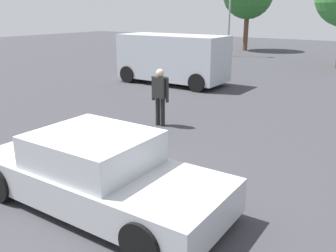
% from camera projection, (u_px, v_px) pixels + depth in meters
% --- Properties ---
extents(ground_plane, '(80.00, 80.00, 0.00)m').
position_uv_depth(ground_plane, '(90.00, 200.00, 6.48)').
color(ground_plane, '#38383D').
extents(sedan_foreground, '(4.56, 2.03, 1.27)m').
position_uv_depth(sedan_foreground, '(98.00, 173.00, 6.18)').
color(sedan_foreground, '#B7BABF').
rests_on(sedan_foreground, ground_plane).
extents(van_white, '(4.92, 2.23, 2.17)m').
position_uv_depth(van_white, '(173.00, 58.00, 16.46)').
color(van_white, '#B2B7C1').
rests_on(van_white, ground_plane).
extents(pedestrian, '(0.57, 0.25, 1.64)m').
position_uv_depth(pedestrian, '(160.00, 92.00, 10.39)').
color(pedestrian, black).
rests_on(pedestrian, ground_plane).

